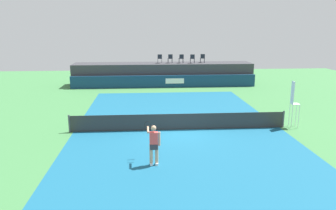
{
  "coord_description": "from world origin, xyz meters",
  "views": [
    {
      "loc": [
        -1.96,
        -18.08,
        5.82
      ],
      "look_at": [
        -0.48,
        2.0,
        1.0
      ],
      "focal_mm": 35.16,
      "sensor_mm": 36.0,
      "label": 1
    }
  ],
  "objects": [
    {
      "name": "spectator_chair_left",
      "position": [
        0.73,
        15.26,
        2.69
      ],
      "size": [
        0.47,
        0.47,
        0.89
      ],
      "color": "#1E232D",
      "rests_on": "spectator_platform"
    },
    {
      "name": "tennis_net",
      "position": [
        0.0,
        0.0,
        0.47
      ],
      "size": [
        12.4,
        0.02,
        0.95
      ],
      "primitive_type": "cube",
      "color": "#2D2D2D",
      "rests_on": "ground"
    },
    {
      "name": "spectator_chair_right",
      "position": [
        2.95,
        14.96,
        2.69
      ],
      "size": [
        0.47,
        0.47,
        0.89
      ],
      "color": "#1E232D",
      "rests_on": "spectator_platform"
    },
    {
      "name": "tennis_player",
      "position": [
        -1.6,
        -4.83,
        0.96
      ],
      "size": [
        0.67,
        1.12,
        1.77
      ],
      "color": "white",
      "rests_on": "court_inner"
    },
    {
      "name": "spectator_chair_center",
      "position": [
        1.84,
        15.11,
        2.69
      ],
      "size": [
        0.48,
        0.48,
        0.89
      ],
      "color": "#1E232D",
      "rests_on": "spectator_platform"
    },
    {
      "name": "spectator_chair_far_right",
      "position": [
        4.05,
        15.33,
        2.69
      ],
      "size": [
        0.46,
        0.46,
        0.89
      ],
      "color": "#1E232D",
      "rests_on": "spectator_platform"
    },
    {
      "name": "sponsor_wall",
      "position": [
        0.0,
        13.5,
        0.6
      ],
      "size": [
        18.0,
        0.22,
        1.2
      ],
      "color": "navy",
      "rests_on": "ground"
    },
    {
      "name": "spectator_chair_far_left",
      "position": [
        -0.33,
        15.25,
        2.69
      ],
      "size": [
        0.46,
        0.46,
        0.89
      ],
      "color": "#1E232D",
      "rests_on": "spectator_platform"
    },
    {
      "name": "net_post_near",
      "position": [
        -6.2,
        0.0,
        0.5
      ],
      "size": [
        0.1,
        0.1,
        1.0
      ],
      "primitive_type": "cylinder",
      "color": "#4C4C51",
      "rests_on": "ground"
    },
    {
      "name": "court_inner",
      "position": [
        0.0,
        0.0,
        0.0
      ],
      "size": [
        12.0,
        22.0,
        0.0
      ],
      "primitive_type": "cube",
      "color": "#16597A",
      "rests_on": "ground"
    },
    {
      "name": "spectator_platform",
      "position": [
        0.0,
        15.3,
        1.1
      ],
      "size": [
        18.0,
        2.8,
        2.2
      ],
      "primitive_type": "cube",
      "color": "#38383D",
      "rests_on": "ground"
    },
    {
      "name": "umpire_chair",
      "position": [
        6.72,
        0.01,
        1.59
      ],
      "size": [
        0.46,
        0.46,
        2.76
      ],
      "color": "white",
      "rests_on": "ground"
    },
    {
      "name": "ground_plane",
      "position": [
        0.0,
        3.0,
        0.0
      ],
      "size": [
        48.0,
        48.0,
        0.0
      ],
      "primitive_type": "plane",
      "color": "#3D7A42"
    },
    {
      "name": "net_post_far",
      "position": [
        6.2,
        0.0,
        0.5
      ],
      "size": [
        0.1,
        0.1,
        1.0
      ],
      "primitive_type": "cylinder",
      "color": "#4C4C51",
      "rests_on": "ground"
    },
    {
      "name": "tennis_ball",
      "position": [
        4.62,
        1.77,
        0.04
      ],
      "size": [
        0.07,
        0.07,
        0.07
      ],
      "primitive_type": "sphere",
      "color": "#D8EA33",
      "rests_on": "court_inner"
    }
  ]
}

